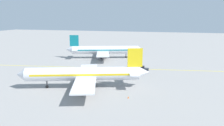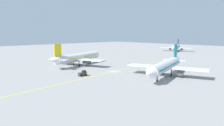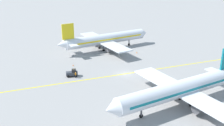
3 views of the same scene
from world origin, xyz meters
The scene contains 10 objects.
ground_plane centered at (0.00, 0.00, 0.00)m, with size 400.00×400.00×0.00m, color gray.
apron_yellow_centreline centered at (0.00, 0.00, 0.00)m, with size 0.40×120.00×0.01m, color yellow.
airplane_at_gate centered at (-23.16, -1.03, 3.71)m, with size 28.23×34.65×10.60m.
airplane_adjacent_stand centered at (18.98, 6.63, 3.71)m, with size 28.27×34.73×10.60m.
baggage_tug_dark centered at (-1.39, -14.29, 0.90)m, with size 1.87×3.06×2.11m.
ground_crew_worker centered at (-0.11, -13.50, 0.91)m, with size 0.53×0.36×1.68m.
traffic_cone_near_nose centered at (-9.12, -13.46, 0.28)m, with size 0.32×0.32×0.55m, color orange.
traffic_cone_mid_apron centered at (-3.47, -13.10, 0.28)m, with size 0.32×0.32×0.55m, color orange.
traffic_cone_by_wingtip centered at (-16.73, 8.55, 0.28)m, with size 0.32×0.32×0.55m, color orange.
traffic_cone_far_edge centered at (-27.91, -13.99, 0.28)m, with size 0.32×0.32×0.55m, color orange.
Camera 3 is at (63.48, -17.93, 27.38)m, focal length 42.00 mm.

